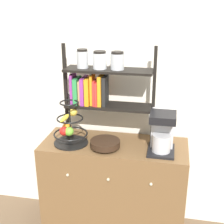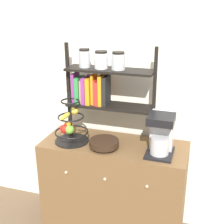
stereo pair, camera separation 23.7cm
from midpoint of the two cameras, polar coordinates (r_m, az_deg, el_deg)
The scene contains 6 objects.
wall_back at distance 2.56m, azimuth 4.89°, elevation 6.39°, with size 7.00×0.05×2.60m, color silver.
sideboard at distance 2.68m, azimuth 2.98°, elevation -13.79°, with size 1.15×0.48×0.82m.
coffee_maker at distance 2.32m, azimuth 11.89°, elevation -3.98°, with size 0.20×0.24×0.31m.
fruit_stand at distance 2.47m, azimuth -4.93°, elevation -2.61°, with size 0.27×0.27×0.41m.
wooden_bowl at distance 2.39m, azimuth 1.39°, elevation -5.82°, with size 0.23×0.23×0.07m.
shelf_hutch at distance 2.41m, azimuth 0.60°, elevation 5.28°, with size 0.72×0.20×0.77m.
Camera 2 is at (0.64, -1.89, 1.92)m, focal length 50.00 mm.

